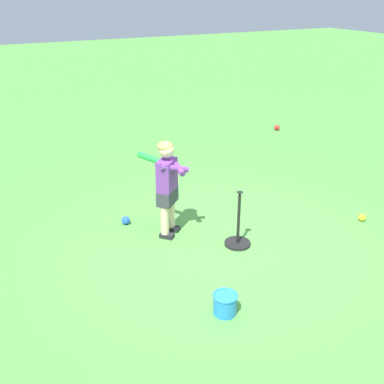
{
  "coord_description": "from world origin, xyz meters",
  "views": [
    {
      "loc": [
        3.65,
        -2.24,
        2.56
      ],
      "look_at": [
        -0.5,
        -0.09,
        0.45
      ],
      "focal_mm": 43.29,
      "sensor_mm": 36.0,
      "label": 1
    }
  ],
  "objects": [
    {
      "name": "ground_plane",
      "position": [
        0.0,
        0.0,
        0.0
      ],
      "size": [
        40.0,
        40.0,
        0.0
      ],
      "primitive_type": "plane",
      "color": "#519942"
    },
    {
      "name": "child_batter",
      "position": [
        -0.5,
        -0.39,
        0.65
      ],
      "size": [
        0.56,
        0.41,
        1.08
      ],
      "color": "#232328",
      "rests_on": "ground"
    },
    {
      "name": "play_ball_by_bucket",
      "position": [
        -3.19,
        3.14,
        0.05
      ],
      "size": [
        0.1,
        0.1,
        0.1
      ],
      "primitive_type": "sphere",
      "color": "red",
      "rests_on": "ground"
    },
    {
      "name": "play_ball_near_batter",
      "position": [
        0.28,
        1.77,
        0.04
      ],
      "size": [
        0.09,
        0.09,
        0.09
      ],
      "primitive_type": "sphere",
      "color": "yellow",
      "rests_on": "ground"
    },
    {
      "name": "play_ball_midfield",
      "position": [
        -0.93,
        -0.73,
        0.05
      ],
      "size": [
        0.1,
        0.1,
        0.1
      ],
      "primitive_type": "sphere",
      "color": "blue",
      "rests_on": "ground"
    },
    {
      "name": "batting_tee",
      "position": [
        0.06,
        0.17,
        0.1
      ],
      "size": [
        0.28,
        0.28,
        0.62
      ],
      "color": "black",
      "rests_on": "ground"
    },
    {
      "name": "toy_bucket",
      "position": [
        0.97,
        -0.54,
        0.1
      ],
      "size": [
        0.22,
        0.22,
        0.19
      ],
      "color": "#2884DB",
      "rests_on": "ground"
    }
  ]
}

